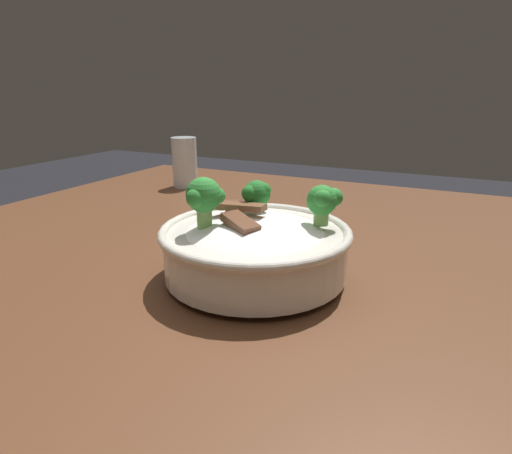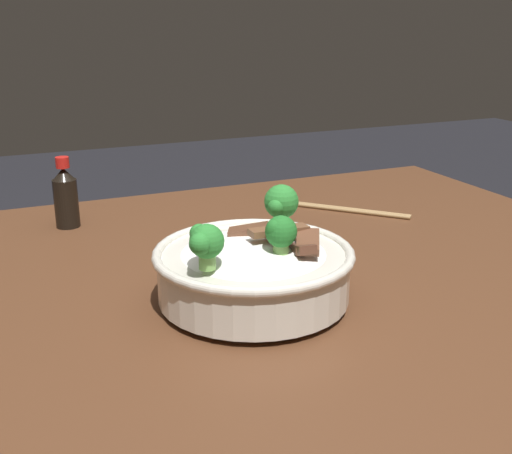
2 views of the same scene
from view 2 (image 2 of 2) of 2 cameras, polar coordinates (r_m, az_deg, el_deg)
The scene contains 4 objects.
dining_table at distance 0.84m, azimuth 7.74°, elevation -12.77°, with size 1.20×1.09×0.78m.
rice_bowl at distance 0.78m, azimuth -0.18°, elevation -3.58°, with size 0.25×0.25×0.14m.
chopsticks_pair at distance 1.17m, azimuth 8.47°, elevation 1.51°, with size 0.17×0.16×0.01m.
soy_sauce_bottle at distance 1.11m, azimuth -16.69°, elevation 2.63°, with size 0.04×0.04×0.12m.
Camera 2 is at (-0.61, 0.38, 1.12)m, focal length 44.62 mm.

